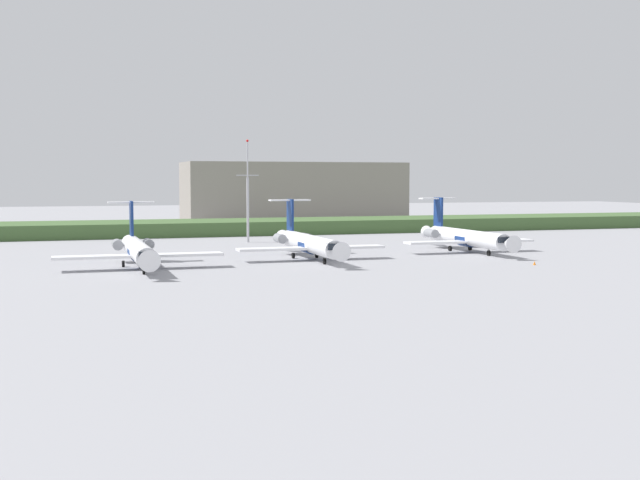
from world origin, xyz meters
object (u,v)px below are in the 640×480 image
safety_cone_front_marker (534,263)px  regional_jet_third (465,237)px  regional_jet_second (308,243)px  regional_jet_nearest (138,250)px  antenna_mast (248,200)px

safety_cone_front_marker → regional_jet_third: bearing=88.2°
regional_jet_third → regional_jet_second: bearing=-171.5°
regional_jet_second → safety_cone_front_marker: 33.69m
regional_jet_nearest → regional_jet_second: size_ratio=1.00×
regional_jet_nearest → regional_jet_second: (26.05, 4.77, 0.00)m
regional_jet_nearest → safety_cone_front_marker: size_ratio=56.36×
regional_jet_nearest → antenna_mast: (24.52, 40.52, 5.80)m
regional_jet_nearest → antenna_mast: size_ratio=1.55×
regional_jet_second → safety_cone_front_marker: size_ratio=56.36×
regional_jet_nearest → regional_jet_second: bearing=10.4°
regional_jet_third → safety_cone_front_marker: bearing=-91.8°
regional_jet_third → safety_cone_front_marker: size_ratio=56.36×
regional_jet_nearest → safety_cone_front_marker: bearing=-13.7°
antenna_mast → regional_jet_second: bearing=-87.6°
safety_cone_front_marker → antenna_mast: bearing=119.1°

